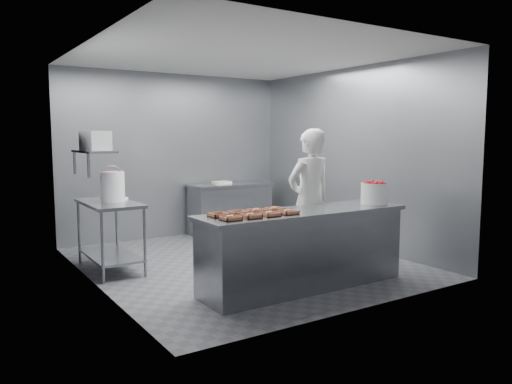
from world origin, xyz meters
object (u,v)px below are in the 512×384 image
at_px(tray_1, 251,216).
at_px(tray_3, 288,212).
at_px(worker, 309,200).
at_px(glaze_bucket, 113,186).
at_px(prep_table, 110,225).
at_px(strawberry_tub, 374,192).
at_px(service_counter, 304,249).
at_px(tray_6, 257,211).
at_px(tray_4, 219,215).
at_px(tray_0, 230,218).
at_px(tray_7, 274,209).
at_px(appliance, 95,141).
at_px(tray_5, 238,213).
at_px(back_counter, 230,208).
at_px(tray_2, 270,214).

height_order(tray_1, tray_3, same).
bearing_deg(worker, glaze_bucket, -34.94).
distance_m(prep_table, tray_3, 2.49).
bearing_deg(tray_3, glaze_bucket, 121.20).
xyz_separation_m(tray_1, strawberry_tub, (1.88, 0.09, 0.12)).
relative_size(service_counter, tray_6, 13.88).
bearing_deg(strawberry_tub, service_counter, 178.00).
bearing_deg(tray_4, glaze_bucket, 106.66).
bearing_deg(tray_0, strawberry_tub, 2.41).
xyz_separation_m(prep_table, glaze_bucket, (0.06, 0.02, 0.51)).
height_order(tray_7, glaze_bucket, glaze_bucket).
bearing_deg(glaze_bucket, tray_1, -69.38).
height_order(service_counter, worker, worker).
bearing_deg(tray_6, tray_3, -46.63).
height_order(prep_table, tray_6, tray_6).
xyz_separation_m(tray_7, strawberry_tub, (1.40, -0.16, 0.12)).
bearing_deg(tray_6, glaze_bucket, 119.19).
relative_size(prep_table, glaze_bucket, 2.58).
bearing_deg(strawberry_tub, appliance, 146.85).
distance_m(tray_1, tray_5, 0.25).
bearing_deg(tray_4, strawberry_tub, -4.44).
xyz_separation_m(back_counter, tray_4, (-1.94, -3.12, 0.47)).
height_order(prep_table, glaze_bucket, glaze_bucket).
bearing_deg(tray_4, back_counter, 58.15).
distance_m(tray_1, strawberry_tub, 1.89).
relative_size(tray_6, worker, 0.10).
height_order(tray_0, tray_4, tray_0).
bearing_deg(tray_5, prep_table, 114.99).
relative_size(worker, glaze_bucket, 3.95).
xyz_separation_m(tray_2, tray_5, (-0.24, 0.25, -0.00)).
xyz_separation_m(tray_3, glaze_bucket, (-1.27, 2.09, 0.18)).
height_order(prep_table, worker, worker).
height_order(prep_table, tray_5, tray_5).
xyz_separation_m(service_counter, strawberry_tub, (1.08, -0.04, 0.59)).
bearing_deg(tray_2, tray_6, 90.00).
distance_m(service_counter, prep_table, 2.56).
bearing_deg(service_counter, worker, 46.96).
distance_m(service_counter, tray_5, 0.94).
distance_m(tray_0, appliance, 2.26).
relative_size(tray_4, strawberry_tub, 0.57).
bearing_deg(tray_6, worker, 22.82).
distance_m(tray_7, strawberry_tub, 1.42).
height_order(tray_1, tray_6, same).
height_order(strawberry_tub, appliance, appliance).
height_order(prep_table, tray_0, tray_0).
bearing_deg(worker, back_counter, -99.82).
distance_m(tray_6, glaze_bucket, 2.11).
relative_size(service_counter, glaze_bucket, 5.60).
height_order(tray_0, tray_2, same).
xyz_separation_m(tray_3, strawberry_tub, (1.40, 0.09, 0.12)).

